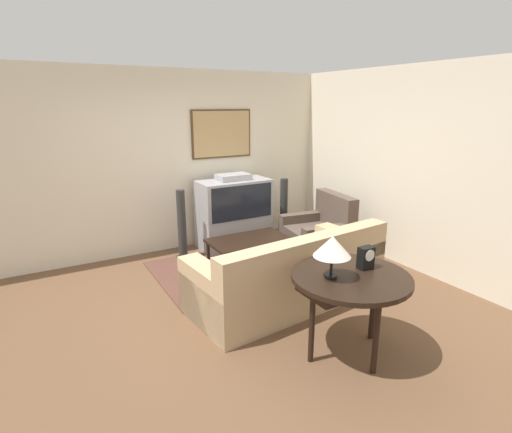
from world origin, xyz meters
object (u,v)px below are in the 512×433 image
Objects in this scene: table_lamp at (332,247)px; speaker_tower_right at (284,211)px; armchair at (319,234)px; couch at (289,276)px; mantel_clock at (366,258)px; speaker_tower_left at (182,226)px; coffee_table at (249,242)px; console_table at (351,282)px; tv at (234,213)px.

table_lamp is 0.36× the size of speaker_tower_right.
speaker_tower_right is (-0.13, 0.78, 0.20)m from armchair.
mantel_clock is at bearing 90.82° from couch.
table_lamp is at bearing 179.83° from mantel_clock.
armchair is 2.07m from speaker_tower_left.
console_table is (-0.16, -2.13, 0.31)m from coffee_table.
armchair is at bearing -22.35° from speaker_tower_left.
console_table is 2.80× the size of table_lamp.
tv reaches higher than console_table.
speaker_tower_left reaches higher than mantel_clock.
speaker_tower_left is at bearing -174.76° from tv.
console_table is (-0.40, -3.05, 0.15)m from tv.
console_table is 5.10× the size of mantel_clock.
coffee_table is at bearing -143.26° from speaker_tower_right.
speaker_tower_left is at bearing 180.00° from speaker_tower_right.
speaker_tower_right is at bearing 66.65° from console_table.
speaker_tower_right is at bearing -5.24° from tv.
armchair is 0.99× the size of speaker_tower_right.
speaker_tower_left is at bearing 95.85° from table_lamp.
tv is at bearing 5.24° from speaker_tower_left.
tv is at bearing 75.52° from coffee_table.
armchair is 2.53m from mantel_clock.
tv reaches higher than speaker_tower_right.
table_lamp is 2.99m from speaker_tower_left.
couch is 2.22× the size of console_table.
coffee_table is 1.05× the size of speaker_tower_left.
couch is at bearing -121.98° from speaker_tower_right.
couch is at bearing -41.43° from armchair.
speaker_tower_right reaches higher than couch.
table_lamp is (-0.59, -3.00, 0.50)m from tv.
speaker_tower_left is (-0.65, 0.84, 0.09)m from coffee_table.
tv is at bearing -103.96° from couch.
couch is 1.14m from console_table.
couch is 1.73m from armchair.
tv is at bearing -122.12° from armchair.
speaker_tower_left is (-0.30, 2.92, -0.56)m from table_lamp.
speaker_tower_right reaches higher than console_table.
tv is 3.03m from mantel_clock.
armchair is at bearing 2.60° from coffee_table.
tv is 2.02m from couch.
couch is 1.17m from mantel_clock.
coffee_table is (-1.25, -0.06, 0.11)m from armchair.
couch is 2.15× the size of coffee_table.
speaker_tower_left is (-0.89, -0.08, -0.06)m from tv.
coffee_table is 2.90× the size of table_lamp.
console_table is 0.27m from mantel_clock.
couch is 6.22× the size of table_lamp.
speaker_tower_left is (-0.70, 2.92, -0.38)m from mantel_clock.
speaker_tower_left is (-1.90, 0.78, 0.20)m from armchair.
table_lamp is 3.32m from speaker_tower_right.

